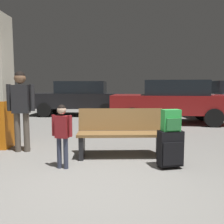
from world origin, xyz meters
The scene contains 8 objects.
ground_plane centered at (0.00, 4.00, -0.05)m, with size 18.00×18.00×0.10m, color gray.
bench centered at (0.38, 1.44, 0.44)m, with size 1.63×0.62×0.89m.
suitcase centered at (1.16, 0.82, 0.32)m, with size 0.42×0.31×0.60m.
backpack_bright centered at (1.16, 0.81, 0.77)m, with size 0.31×0.25×0.34m.
child centered at (-0.56, 0.75, 0.63)m, with size 0.34×0.23×1.02m.
adult centered at (-1.60, 1.72, 0.98)m, with size 0.54×0.22×1.59m.
parked_car_near centered at (2.17, 5.73, 0.81)m, with size 4.25×2.11×1.51m.
parked_car_far centered at (-1.47, 7.87, 0.81)m, with size 4.15×1.90×1.51m.
Camera 1 is at (0.36, -3.02, 1.31)m, focal length 39.20 mm.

